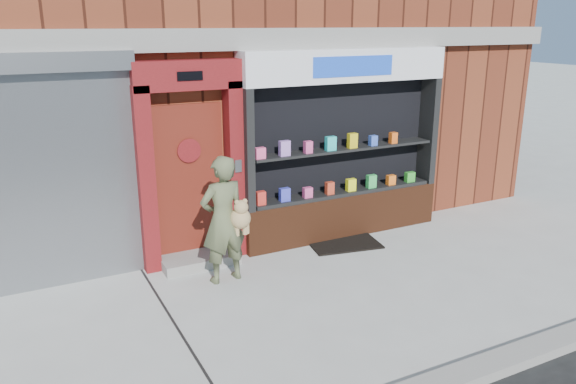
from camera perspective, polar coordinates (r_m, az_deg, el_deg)
ground at (r=7.18m, az=1.25°, el=-11.20°), size 80.00×80.00×0.00m
shutter_bay at (r=7.68m, az=-26.28°, el=2.63°), size 3.10×0.30×3.04m
red_door_bay at (r=8.00m, az=-9.81°, el=2.73°), size 1.52×0.58×2.90m
pharmacy_bay at (r=9.01m, az=5.63°, el=3.92°), size 3.50×0.41×3.00m
woman at (r=7.48m, az=-6.50°, el=-2.80°), size 0.69×0.49×1.74m
doormat at (r=9.01m, az=5.64°, el=-5.16°), size 1.21×0.95×0.03m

